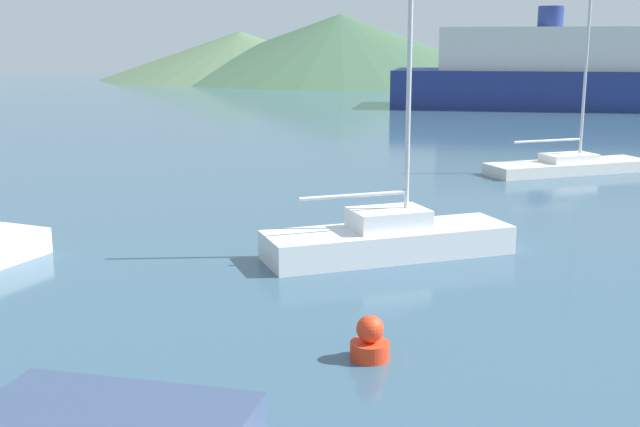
{
  "coord_description": "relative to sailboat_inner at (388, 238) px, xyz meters",
  "views": [
    {
      "loc": [
        -0.59,
        -4.94,
        5.33
      ],
      "look_at": [
        -0.75,
        14.0,
        1.2
      ],
      "focal_mm": 45.0,
      "sensor_mm": 36.0,
      "label": 1
    }
  ],
  "objects": [
    {
      "name": "buoy_marker",
      "position": [
        -0.81,
        -6.63,
        -0.15
      ],
      "size": [
        0.67,
        0.67,
        0.77
      ],
      "color": "red",
      "rests_on": "ground_plane"
    },
    {
      "name": "sailboat_middle",
      "position": [
        8.3,
        12.89,
        -0.14
      ],
      "size": [
        7.17,
        4.09,
        7.05
      ],
      "rotation": [
        0.0,
        0.0,
        0.35
      ],
      "color": "white",
      "rests_on": "ground_plane"
    },
    {
      "name": "hill_central",
      "position": [
        0.29,
        90.08,
        3.83
      ],
      "size": [
        48.73,
        48.73,
        8.6
      ],
      "color": "#38563D",
      "rests_on": "ground_plane"
    },
    {
      "name": "sailboat_inner",
      "position": [
        0.0,
        0.0,
        0.0
      ],
      "size": [
        6.49,
        3.83,
        7.16
      ],
      "rotation": [
        0.0,
        0.0,
        0.35
      ],
      "color": "white",
      "rests_on": "ground_plane"
    },
    {
      "name": "hill_west",
      "position": [
        -13.35,
        91.49,
        2.71
      ],
      "size": [
        37.65,
        37.65,
        6.36
      ],
      "color": "#4C6647",
      "rests_on": "ground_plane"
    },
    {
      "name": "ferry_distant",
      "position": [
        15.85,
        44.68,
        2.27
      ],
      "size": [
        25.04,
        11.73,
        7.82
      ],
      "rotation": [
        0.0,
        0.0,
        -0.17
      ],
      "color": "navy",
      "rests_on": "ground_plane"
    }
  ]
}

